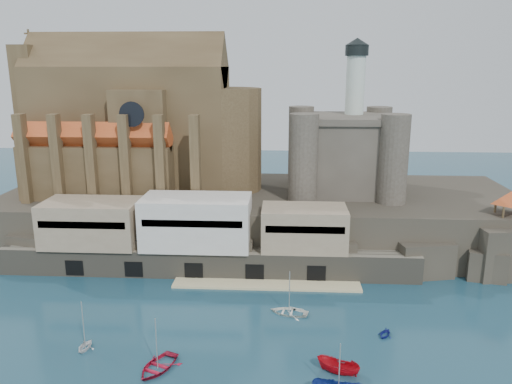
{
  "coord_description": "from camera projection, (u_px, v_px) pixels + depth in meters",
  "views": [
    {
      "loc": [
        4.5,
        -55.78,
        34.11
      ],
      "look_at": [
        -0.49,
        32.0,
        11.87
      ],
      "focal_mm": 35.0,
      "sensor_mm": 36.0,
      "label": 1
    }
  ],
  "objects": [
    {
      "name": "boat_4",
      "position": [
        86.0,
        349.0,
        61.92
      ],
      "size": [
        2.79,
        1.97,
        2.98
      ],
      "primitive_type": "imported",
      "rotation": [
        0.0,
        0.0,
        2.98
      ],
      "color": "silver",
      "rests_on": "ground"
    },
    {
      "name": "church",
      "position": [
        140.0,
        128.0,
        99.01
      ],
      "size": [
        47.0,
        25.93,
        30.51
      ],
      "color": "#483821",
      "rests_on": "promontory"
    },
    {
      "name": "pavilion",
      "position": [
        510.0,
        199.0,
        82.33
      ],
      "size": [
        6.4,
        6.4,
        5.4
      ],
      "color": "#483821",
      "rests_on": "rock_outcrop"
    },
    {
      "name": "boat_6",
      "position": [
        289.0,
        313.0,
        70.83
      ],
      "size": [
        1.89,
        3.99,
        5.37
      ],
      "primitive_type": "imported",
      "rotation": [
        0.0,
        0.0,
        4.5
      ],
      "color": "white",
      "rests_on": "ground"
    },
    {
      "name": "promontory",
      "position": [
        260.0,
        217.0,
        99.51
      ],
      "size": [
        100.0,
        36.0,
        10.0
      ],
      "color": "#29251F",
      "rests_on": "ground"
    },
    {
      "name": "castle_keep",
      "position": [
        344.0,
        150.0,
        96.98
      ],
      "size": [
        21.2,
        21.2,
        29.3
      ],
      "color": "#453F36",
      "rests_on": "promontory"
    },
    {
      "name": "rock_outcrop",
      "position": [
        504.0,
        249.0,
        84.31
      ],
      "size": [
        14.5,
        10.5,
        8.7
      ],
      "color": "#29251F",
      "rests_on": "ground"
    },
    {
      "name": "boat_5",
      "position": [
        338.0,
        373.0,
        57.13
      ],
      "size": [
        2.46,
        2.43,
        5.01
      ],
      "primitive_type": "imported",
      "rotation": [
        0.0,
        0.0,
        4.37
      ],
      "color": "red",
      "rests_on": "ground"
    },
    {
      "name": "quay",
      "position": [
        196.0,
        237.0,
        84.0
      ],
      "size": [
        70.0,
        12.0,
        13.05
      ],
      "color": "#676152",
      "rests_on": "ground"
    },
    {
      "name": "ground",
      "position": [
        245.0,
        346.0,
        62.6
      ],
      "size": [
        300.0,
        300.0,
        0.0
      ],
      "primitive_type": "plane",
      "color": "#173A4C",
      "rests_on": "ground"
    },
    {
      "name": "boat_0",
      "position": [
        158.0,
        369.0,
        57.9
      ],
      "size": [
        4.48,
        2.81,
        6.06
      ],
      "primitive_type": "imported",
      "rotation": [
        0.0,
        0.0,
        5.89
      ],
      "color": "#AC132D",
      "rests_on": "ground"
    },
    {
      "name": "boat_7",
      "position": [
        385.0,
        336.0,
        64.96
      ],
      "size": [
        2.68,
        2.39,
        2.65
      ],
      "primitive_type": "imported",
      "rotation": [
        0.0,
        0.0,
        5.72
      ],
      "color": "navy",
      "rests_on": "ground"
    }
  ]
}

